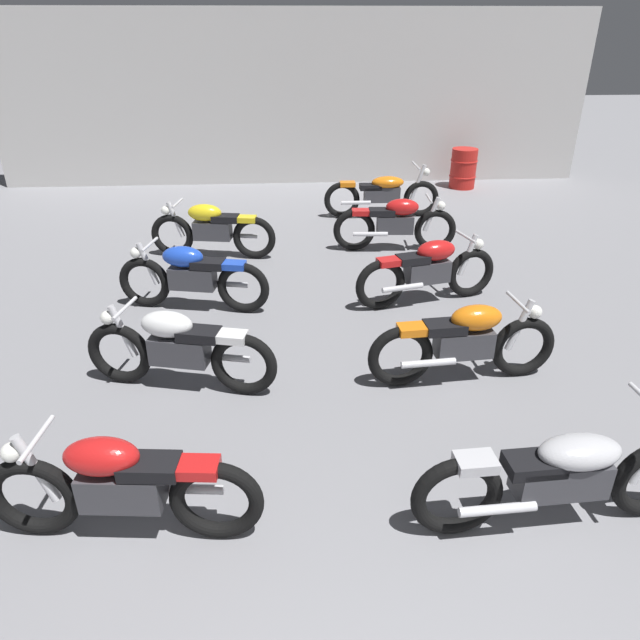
{
  "coord_description": "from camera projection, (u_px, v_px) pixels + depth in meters",
  "views": [
    {
      "loc": [
        -0.37,
        -0.24,
        3.32
      ],
      "look_at": [
        0.0,
        5.15,
        0.55
      ],
      "focal_mm": 32.75,
      "sensor_mm": 36.0,
      "label": 1
    }
  ],
  "objects": [
    {
      "name": "motorcycle_left_row_1",
      "position": [
        121.0,
        485.0,
        4.04
      ],
      "size": [
        1.97,
        0.48,
        0.88
      ],
      "color": "black",
      "rests_on": "ground"
    },
    {
      "name": "motorcycle_left_row_4",
      "position": [
        212.0,
        229.0,
        9.02
      ],
      "size": [
        1.96,
        0.53,
        0.88
      ],
      "color": "black",
      "rests_on": "ground"
    },
    {
      "name": "back_wall",
      "position": [
        295.0,
        99.0,
        12.72
      ],
      "size": [
        12.95,
        0.24,
        3.6
      ],
      "primitive_type": "cube",
      "color": "#BCBAB7",
      "rests_on": "ground"
    },
    {
      "name": "motorcycle_right_row_1",
      "position": [
        563.0,
        475.0,
        4.14
      ],
      "size": [
        2.17,
        0.68,
        0.97
      ],
      "color": "black",
      "rests_on": "ground"
    },
    {
      "name": "motorcycle_right_row_4",
      "position": [
        396.0,
        223.0,
        9.29
      ],
      "size": [
        1.97,
        0.48,
        0.88
      ],
      "color": "black",
      "rests_on": "ground"
    },
    {
      "name": "oil_drum",
      "position": [
        463.0,
        168.0,
        12.87
      ],
      "size": [
        0.59,
        0.59,
        0.85
      ],
      "color": "red",
      "rests_on": "ground"
    },
    {
      "name": "motorcycle_left_row_3",
      "position": [
        192.0,
        276.0,
        7.35
      ],
      "size": [
        1.95,
        0.59,
        0.88
      ],
      "color": "black",
      "rests_on": "ground"
    },
    {
      "name": "motorcycle_right_row_3",
      "position": [
        428.0,
        270.0,
        7.53
      ],
      "size": [
        1.94,
        0.68,
        0.88
      ],
      "color": "black",
      "rests_on": "ground"
    },
    {
      "name": "motorcycle_right_row_5",
      "position": [
        383.0,
        193.0,
        10.91
      ],
      "size": [
        2.17,
        0.68,
        0.97
      ],
      "color": "black",
      "rests_on": "ground"
    },
    {
      "name": "motorcycle_left_row_2",
      "position": [
        178.0,
        348.0,
        5.74
      ],
      "size": [
        1.94,
        0.64,
        0.88
      ],
      "color": "black",
      "rests_on": "ground"
    },
    {
      "name": "motorcycle_right_row_2",
      "position": [
        465.0,
        341.0,
        5.86
      ],
      "size": [
        1.97,
        0.5,
        0.88
      ],
      "color": "black",
      "rests_on": "ground"
    }
  ]
}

